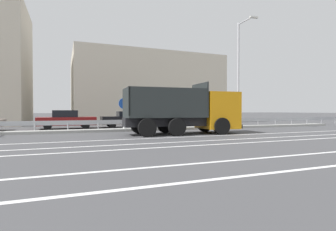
% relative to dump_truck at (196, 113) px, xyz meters
% --- Properties ---
extents(ground_plane, '(320.00, 320.00, 0.00)m').
position_rel_dump_truck_xyz_m(ground_plane, '(-1.43, 0.94, -1.31)').
color(ground_plane, '#424244').
extents(lane_strip_0, '(62.90, 0.16, 0.01)m').
position_rel_dump_truck_xyz_m(lane_strip_0, '(-1.05, -1.73, -1.31)').
color(lane_strip_0, silver).
rests_on(lane_strip_0, ground_plane).
extents(lane_strip_1, '(62.90, 0.16, 0.01)m').
position_rel_dump_truck_xyz_m(lane_strip_1, '(-1.05, -3.76, -1.31)').
color(lane_strip_1, silver).
rests_on(lane_strip_1, ground_plane).
extents(lane_strip_2, '(62.90, 0.16, 0.01)m').
position_rel_dump_truck_xyz_m(lane_strip_2, '(-1.05, -5.15, -1.31)').
color(lane_strip_2, silver).
rests_on(lane_strip_2, ground_plane).
extents(lane_strip_3, '(62.90, 0.16, 0.01)m').
position_rel_dump_truck_xyz_m(lane_strip_3, '(-1.05, -8.48, -1.31)').
color(lane_strip_3, silver).
rests_on(lane_strip_3, ground_plane).
extents(median_island, '(34.60, 1.10, 0.18)m').
position_rel_dump_truck_xyz_m(median_island, '(-1.43, 3.69, -1.22)').
color(median_island, gray).
rests_on(median_island, ground_plane).
extents(median_guardrail, '(62.90, 0.09, 0.78)m').
position_rel_dump_truck_xyz_m(median_guardrail, '(-1.43, 4.69, -0.74)').
color(median_guardrail, '#9EA0A5').
rests_on(median_guardrail, ground_plane).
extents(dump_truck, '(7.41, 3.05, 3.22)m').
position_rel_dump_truck_xyz_m(dump_truck, '(0.00, 0.00, 0.00)').
color(dump_truck, orange).
rests_on(dump_truck, ground_plane).
extents(median_road_sign, '(0.85, 0.16, 2.41)m').
position_rel_dump_truck_xyz_m(median_road_sign, '(-3.89, 3.69, 0.00)').
color(median_road_sign, white).
rests_on(median_road_sign, ground_plane).
extents(street_lamp_1, '(0.71, 2.28, 9.03)m').
position_rel_dump_truck_xyz_m(street_lamp_1, '(6.08, 3.69, 3.69)').
color(street_lamp_1, '#ADADB2').
rests_on(street_lamp_1, ground_plane).
extents(parked_car_3, '(4.51, 2.09, 1.50)m').
position_rel_dump_truck_xyz_m(parked_car_3, '(-7.72, 7.86, -0.56)').
color(parked_car_3, maroon).
rests_on(parked_car_3, ground_plane).
extents(parked_car_4, '(4.50, 1.80, 1.41)m').
position_rel_dump_truck_xyz_m(parked_car_4, '(-2.65, 8.22, -0.59)').
color(parked_car_4, black).
rests_on(parked_car_4, ground_plane).
extents(parked_car_5, '(4.24, 2.16, 1.52)m').
position_rel_dump_truck_xyz_m(parked_car_5, '(2.97, 7.78, -0.55)').
color(parked_car_5, silver).
rests_on(parked_car_5, ground_plane).
extents(background_building_1, '(17.80, 13.09, 8.31)m').
position_rel_dump_truck_xyz_m(background_building_1, '(1.92, 19.00, 2.84)').
color(background_building_1, beige).
rests_on(background_building_1, ground_plane).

